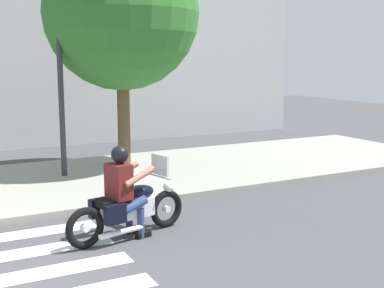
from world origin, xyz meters
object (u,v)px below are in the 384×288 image
object	(u,v)px
street_lamp	(59,54)
tree_near_rack	(121,13)
motorcycle	(129,208)
rider	(124,186)

from	to	relation	value
street_lamp	tree_near_rack	size ratio (longest dim) A/B	0.84
street_lamp	motorcycle	bearing A→B (deg)	-89.74
rider	street_lamp	distance (m)	4.41
motorcycle	street_lamp	size ratio (longest dim) A/B	0.44
motorcycle	rider	size ratio (longest dim) A/B	1.43
street_lamp	tree_near_rack	xyz separation A→B (m)	(1.54, 0.40, 0.93)
rider	tree_near_rack	world-z (taller)	tree_near_rack
motorcycle	tree_near_rack	world-z (taller)	tree_near_rack
rider	tree_near_rack	distance (m)	5.46
tree_near_rack	rider	bearing A→B (deg)	-110.20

